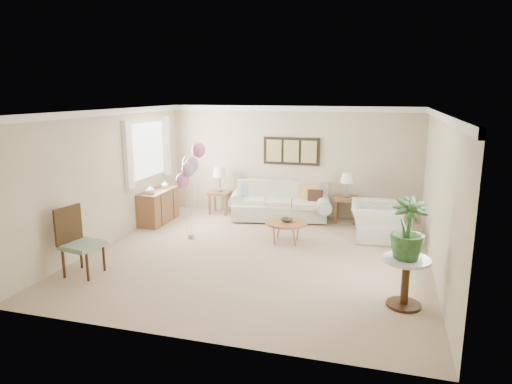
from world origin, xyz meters
TOP-DOWN VIEW (x-y plane):
  - ground_plane at (0.00, 0.00)m, footprint 6.00×6.00m
  - room_shell at (-0.11, 0.09)m, footprint 6.04×6.04m
  - wall_art_triptych at (0.00, 2.96)m, footprint 1.35×0.06m
  - sofa at (-0.16, 2.52)m, footprint 2.53×1.29m
  - end_table_left at (-1.68, 2.61)m, footprint 0.51×0.46m
  - end_table_right at (1.34, 2.70)m, footprint 0.54×0.49m
  - lamp_left at (-1.68, 2.61)m, footprint 0.34×0.34m
  - lamp_right at (1.34, 2.70)m, footprint 0.31×0.31m
  - coffee_table at (0.34, 0.91)m, footprint 0.84×0.84m
  - decor_bowl at (0.36, 0.90)m, footprint 0.30×0.30m
  - armchair at (2.03, 1.63)m, footprint 1.04×1.17m
  - side_table at (2.50, -1.36)m, footprint 0.65×0.65m
  - potted_plant at (2.49, -1.37)m, footprint 0.59×0.59m
  - accent_chair at (-2.56, -1.60)m, footprint 0.64×0.64m
  - credenza at (-2.76, 1.50)m, footprint 0.46×1.20m
  - vase_white at (-2.74, 1.12)m, footprint 0.21×0.21m
  - vase_sage at (-2.74, 1.80)m, footprint 0.20×0.20m
  - balloon_cluster at (-1.56, 0.62)m, footprint 0.54×0.47m

SIDE VIEW (x-z plane):
  - ground_plane at x=0.00m, z-range 0.00..0.00m
  - sofa at x=-0.16m, z-range -0.09..0.78m
  - armchair at x=2.03m, z-range 0.00..0.73m
  - credenza at x=-2.76m, z-range 0.00..0.74m
  - coffee_table at x=0.34m, z-range 0.18..0.60m
  - decor_bowl at x=0.36m, z-range 0.42..0.48m
  - end_table_left at x=-1.68m, z-range 0.19..0.74m
  - end_table_right at x=1.34m, z-range 0.20..0.79m
  - side_table at x=2.50m, z-range 0.18..0.88m
  - accent_chair at x=-2.56m, z-range 0.02..1.15m
  - vase_sage at x=-2.74m, z-range 0.74..0.91m
  - vase_white at x=-2.74m, z-range 0.74..0.94m
  - lamp_right at x=1.34m, z-range 0.73..1.29m
  - lamp_left at x=-1.68m, z-range 0.71..1.31m
  - potted_plant at x=2.49m, z-range 0.70..1.54m
  - balloon_cluster at x=-1.56m, z-range 0.51..2.47m
  - wall_art_triptych at x=0.00m, z-range 1.23..1.88m
  - room_shell at x=-0.11m, z-range 0.33..2.93m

